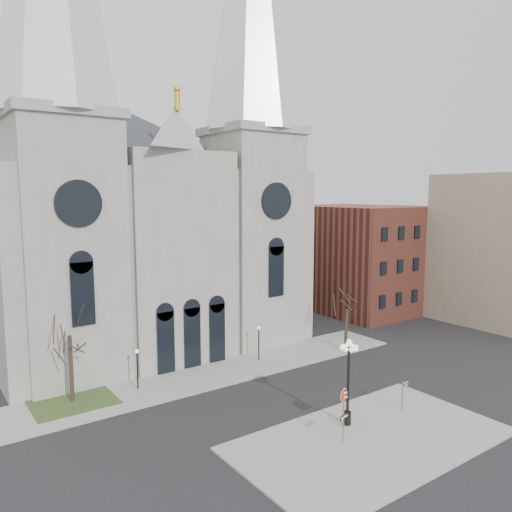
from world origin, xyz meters
TOP-DOWN VIEW (x-y plane):
  - ground at (0.00, 0.00)m, footprint 160.00×160.00m
  - sidewalk_near at (3.00, -5.00)m, footprint 18.00×10.00m
  - sidewalk_far at (0.00, 11.00)m, footprint 40.00×6.00m
  - grass_patch at (-11.00, 12.00)m, footprint 6.00×5.00m
  - cathedral at (0.00, 22.86)m, footprint 33.00×26.66m
  - bg_building_brick at (30.00, 22.00)m, footprint 14.00×18.00m
  - bg_building_tan at (38.00, 6.00)m, footprint 10.00×14.00m
  - tree_left at (-11.00, 12.00)m, footprint 3.20×3.20m
  - tree_right at (15.00, 9.00)m, footprint 3.20×3.20m
  - ped_lamp_left at (-6.00, 11.50)m, footprint 0.32×0.32m
  - ped_lamp_right at (6.00, 11.50)m, footprint 0.32×0.32m
  - stop_sign at (2.72, -2.78)m, footprint 0.98×0.12m
  - globe_lamp at (3.20, -2.71)m, footprint 1.61×1.61m
  - one_way_sign at (1.13, -4.36)m, footprint 0.85×0.23m
  - street_name_sign at (8.14, -3.42)m, footprint 0.69×0.11m

SIDE VIEW (x-z plane):
  - ground at x=0.00m, z-range 0.00..0.00m
  - sidewalk_near at x=3.00m, z-range 0.00..0.14m
  - sidewalk_far at x=0.00m, z-range 0.00..0.14m
  - grass_patch at x=-11.00m, z-range 0.00..0.18m
  - street_name_sign at x=8.14m, z-range 0.34..2.50m
  - one_way_sign at x=1.13m, z-range 0.51..2.49m
  - stop_sign at x=2.72m, z-range 0.70..3.43m
  - ped_lamp_left at x=-6.00m, z-range 0.70..3.96m
  - ped_lamp_right at x=6.00m, z-range 0.70..3.96m
  - globe_lamp at x=3.20m, z-range 0.91..6.90m
  - tree_right at x=15.00m, z-range 1.47..7.47m
  - tree_left at x=-11.00m, z-range 1.83..9.33m
  - bg_building_brick at x=30.00m, z-range 0.00..14.00m
  - bg_building_tan at x=38.00m, z-range 0.00..18.00m
  - cathedral at x=0.00m, z-range -8.52..45.48m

